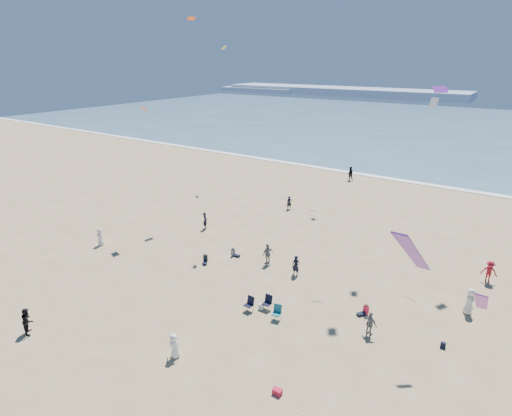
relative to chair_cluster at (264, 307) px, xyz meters
The scene contains 13 objects.
ground 9.51m from the chair_cluster, 100.39° to the right, with size 220.00×220.00×0.00m, color tan.
ocean 85.68m from the chair_cluster, 91.14° to the left, with size 220.00×100.00×0.06m, color #476B84.
surf_line 35.71m from the chair_cluster, 92.75° to the left, with size 220.00×1.20×0.08m, color white.
headland_far 172.11m from the chair_cluster, 111.01° to the left, with size 110.00×20.00×3.20m, color #7A8EA8.
headland_near 185.95m from the chair_cluster, 123.16° to the left, with size 40.00×14.00×2.00m, color #7A8EA8.
standing_flyers 5.22m from the chair_cluster, 93.54° to the left, with size 30.19×50.46×1.91m.
seated_group 2.31m from the chair_cluster, 90.74° to the right, with size 14.67×23.73×0.84m.
chair_cluster is the anchor object (origin of this frame).
white_tote 0.55m from the chair_cluster, 143.31° to the left, with size 0.35×0.20×0.40m, color silver.
black_backpack 0.91m from the chair_cluster, 28.17° to the left, with size 0.30×0.22×0.38m, color black.
cooler 6.69m from the chair_cluster, 51.58° to the right, with size 0.45×0.30×0.30m, color #BA1A32.
navy_bag 10.71m from the chair_cluster, 15.94° to the left, with size 0.28×0.18×0.34m, color black.
kites_aloft 16.84m from the chair_cluster, 29.93° to the left, with size 43.75×43.23×28.98m.
Camera 1 is at (13.42, -9.11, 15.51)m, focal length 28.00 mm.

